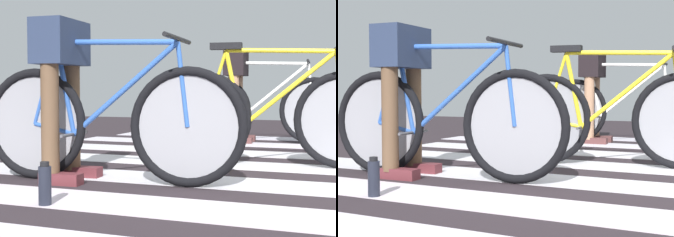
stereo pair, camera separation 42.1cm
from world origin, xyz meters
The scene contains 8 objects.
ground centered at (0.00, 0.00, 0.01)m, with size 18.00×14.00×0.02m.
crosswalk_markings centered at (0.02, 0.12, 0.02)m, with size 5.48×6.55×0.00m.
bicycle_1_of_3 centered at (-1.15, -0.14, 0.41)m, with size 1.74×0.52×0.93m.
cyclist_1_of_3 centered at (-1.46, -0.16, 0.68)m, with size 0.34×0.42×1.01m.
bicycle_2_of_3 centered at (-0.30, 0.90, 0.41)m, with size 1.73×0.53×0.93m.
bicycle_3_of_3 centered at (-0.67, 2.64, 0.41)m, with size 1.74×0.52×0.93m.
cyclist_3_of_3 centered at (-0.98, 2.61, 0.68)m, with size 0.34×0.42×1.02m.
water_bottle centered at (-1.14, -0.81, 0.12)m, with size 0.06×0.06×0.22m.
Camera 2 is at (0.75, -2.95, 0.59)m, focal length 54.77 mm.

